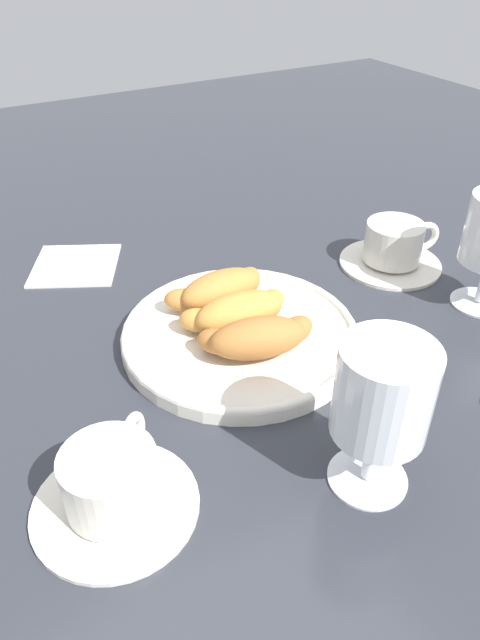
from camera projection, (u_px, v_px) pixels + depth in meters
The scene contains 9 objects.
ground_plane at pixel (241, 351), 0.64m from camera, with size 2.20×2.20×0.00m, color #2D3038.
pastry_plate at pixel (240, 334), 0.65m from camera, with size 0.26×0.26×0.02m.
croissant_large at pixel (260, 337), 0.59m from camera, with size 0.13×0.09×0.04m.
croissant_small at pixel (239, 311), 0.63m from camera, with size 0.14×0.07×0.04m.
croissant_extra at pixel (220, 289), 0.67m from camera, with size 0.14×0.06×0.04m.
coffee_cup_near at pixel (113, 486), 0.46m from camera, with size 0.14×0.14×0.06m.
coffee_cup_far at pixel (393, 248), 0.78m from camera, with size 0.14×0.14×0.06m.
juice_glass_right at pixel (382, 400), 0.44m from camera, with size 0.08×0.08×0.14m.
folded_napkin at pixel (75, 264), 0.79m from camera, with size 0.11×0.11×0.01m, color silver.
Camera 1 is at (-0.25, -0.43, 0.40)m, focal length 32.67 mm.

